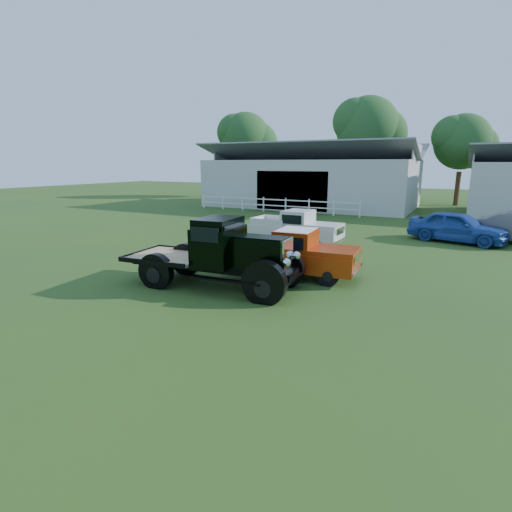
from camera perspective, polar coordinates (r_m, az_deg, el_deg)
The scene contains 10 objects.
ground at distance 12.04m, azimuth -3.52°, elevation -5.92°, with size 120.00×120.00×0.00m, color #28471D.
shed_left at distance 38.00m, azimuth 8.02°, elevation 11.30°, with size 18.80×10.20×5.60m, color #9F9F97, non-canonical shape.
fence_rail at distance 32.99m, azimuth 2.65°, elevation 7.32°, with size 14.20×0.16×1.20m, color white, non-canonical shape.
tree_a at distance 48.98m, azimuth -1.53°, elevation 14.66°, with size 6.30×6.30×10.50m, color #20461B, non-canonical shape.
tree_b at distance 44.86m, azimuth 15.50°, elevation 14.99°, with size 6.90×6.90×11.50m, color #20461B, non-canonical shape.
tree_c at distance 42.72m, azimuth 27.22°, elevation 12.48°, with size 5.40×5.40×9.00m, color #20461B, non-canonical shape.
vintage_flatbed at distance 12.86m, azimuth -5.74°, elevation 0.49°, with size 5.70×2.26×2.26m, color black, non-canonical shape.
red_pickup at distance 14.18m, azimuth 5.36°, elevation 0.53°, with size 4.64×1.79×1.69m, color #AA320A, non-canonical shape.
white_pickup at distance 19.62m, azimuth 5.77°, elevation 4.00°, with size 4.57×1.77×1.68m, color silver, non-canonical shape.
misc_car_blue at distance 22.64m, azimuth 26.82°, elevation 3.74°, with size 1.86×4.63×1.58m, color #1F4498.
Camera 1 is at (5.95, -9.71, 3.92)m, focal length 28.00 mm.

